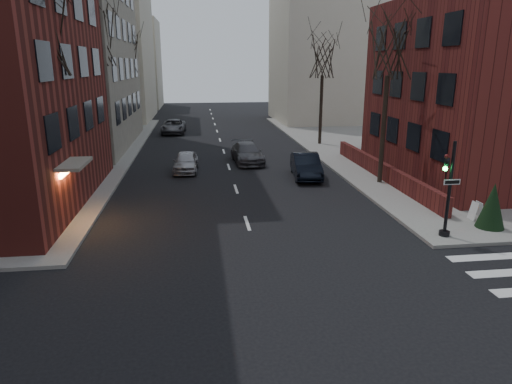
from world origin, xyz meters
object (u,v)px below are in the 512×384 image
streetlamp_far (137,92)px  sandwich_board (477,211)px  evergreen_shrub (492,206)px  traffic_signal (447,195)px  parked_sedan (306,166)px  car_lane_far (173,126)px  tree_left_b (95,36)px  tree_right_a (390,47)px  tree_right_b (323,58)px  streetlamp_near (99,111)px  car_lane_silver (186,162)px  car_lane_gray (247,153)px  tree_left_a (38,31)px  tree_left_c (126,54)px

streetlamp_far → sandwich_board: bearing=-59.1°
evergreen_shrub → traffic_signal: bearing=-164.9°
traffic_signal → evergreen_shrub: size_ratio=1.99×
parked_sedan → car_lane_far: parked_sedan is taller
tree_left_b → sandwich_board: size_ratio=12.52×
tree_right_a → parked_sedan: bearing=150.5°
tree_right_b → streetlamp_far: size_ratio=1.46×
tree_right_a → streetlamp_near: size_ratio=1.55×
car_lane_silver → car_lane_gray: size_ratio=0.80×
parked_sedan → car_lane_far: 22.76m
evergreen_shrub → streetlamp_far: bearing=120.1°
tree_right_a → car_lane_silver: (-11.78, 4.97, -7.35)m
car_lane_silver → sandwich_board: car_lane_silver is taller
car_lane_gray → car_lane_far: bearing=107.2°
car_lane_silver → traffic_signal: bearing=-48.7°
tree_left_a → tree_left_c: bearing=90.0°
tree_left_a → car_lane_silver: size_ratio=2.59×
car_lane_far → evergreen_shrub: (15.12, -31.37, 0.44)m
tree_left_a → sandwich_board: bearing=-9.6°
tree_left_a → tree_right_b: tree_left_a is taller
streetlamp_near → streetlamp_far: (0.00, 20.00, 0.00)m
traffic_signal → tree_right_a: bearing=84.5°
evergreen_shrub → car_lane_far: bearing=115.7°
tree_left_a → streetlamp_near: bearing=85.7°
tree_left_b → parked_sedan: (13.53, -5.70, -8.14)m
tree_left_c → car_lane_gray: size_ratio=1.97×
streetlamp_near → car_lane_gray: 10.82m
tree_right_a → car_lane_silver: size_ratio=2.45×
streetlamp_near → evergreen_shrub: 22.60m
streetlamp_far → evergreen_shrub: 37.46m
streetlamp_far → tree_left_c: bearing=-106.7°
car_lane_gray → evergreen_shrub: 18.06m
streetlamp_far → car_lane_far: bearing=-14.8°
evergreen_shrub → tree_right_b: bearing=94.4°
traffic_signal → tree_left_c: tree_left_c is taller
tree_left_a → sandwich_board: (19.30, -3.28, -7.89)m
car_lane_gray → evergreen_shrub: bearing=-63.9°
traffic_signal → car_lane_gray: traffic_signal is taller
car_lane_silver → tree_right_a: bearing=-19.6°
tree_right_b → car_lane_gray: bearing=-137.7°
tree_left_c → traffic_signal: bearing=-61.6°
tree_right_b → streetlamp_far: bearing=149.5°
streetlamp_far → parked_sedan: 25.49m
traffic_signal → car_lane_silver: traffic_signal is taller
tree_left_c → evergreen_shrub: (19.30, -30.32, -6.87)m
tree_left_b → evergreen_shrub: (19.30, -16.32, -7.76)m
car_lane_silver → car_lane_gray: 5.04m
car_lane_far → evergreen_shrub: evergreen_shrub is taller
streetlamp_far → car_lane_gray: bearing=-59.9°
tree_right_a → streetlamp_far: (-17.00, 24.00, -3.79)m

